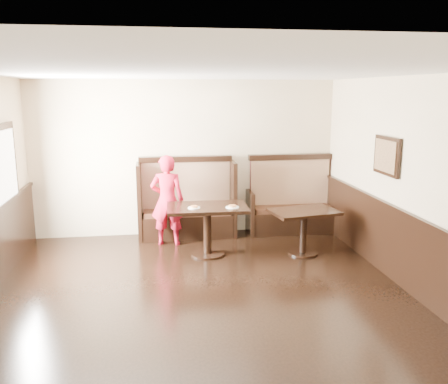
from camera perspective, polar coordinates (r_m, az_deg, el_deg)
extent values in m
plane|color=black|center=(5.72, -1.99, -15.01)|extent=(7.00, 7.00, 0.00)
plane|color=beige|center=(8.66, -4.69, 4.06)|extent=(5.50, 0.00, 5.50)
plane|color=beige|center=(6.17, 24.21, -0.26)|extent=(0.00, 7.00, 7.00)
plane|color=white|center=(5.10, -2.23, 14.27)|extent=(7.00, 7.00, 0.00)
cube|color=black|center=(6.39, 23.28, -8.18)|extent=(0.05, 6.90, 1.00)
cube|color=white|center=(7.36, -25.18, 2.69)|extent=(0.01, 1.30, 1.00)
cube|color=black|center=(7.12, 19.00, 4.13)|extent=(0.04, 0.70, 0.55)
cube|color=olive|center=(7.11, 18.82, 4.13)|extent=(0.01, 0.60, 0.45)
cube|color=black|center=(8.64, -4.42, -4.04)|extent=(1.60, 0.50, 0.42)
cube|color=#371E11|center=(8.57, -4.45, -2.44)|extent=(1.54, 0.46, 0.09)
cube|color=#470E1B|center=(8.68, -4.60, 0.72)|extent=(1.60, 0.12, 0.92)
cube|color=black|center=(8.60, -4.65, 3.99)|extent=(1.68, 0.16, 0.10)
cube|color=black|center=(8.61, -10.11, -1.03)|extent=(0.07, 0.72, 1.36)
cube|color=black|center=(8.71, 0.99, -0.68)|extent=(0.07, 0.72, 1.36)
cube|color=black|center=(8.98, 8.11, -3.50)|extent=(1.50, 0.50, 0.42)
cube|color=#371E11|center=(8.92, 8.15, -1.96)|extent=(1.44, 0.46, 0.09)
cube|color=#470E1B|center=(9.02, 7.86, 1.08)|extent=(1.50, 0.12, 0.92)
cube|color=black|center=(8.94, 7.95, 4.22)|extent=(1.58, 0.16, 0.10)
cube|color=black|center=(8.84, 3.04, -2.38)|extent=(0.07, 0.72, 0.80)
cube|color=black|center=(9.27, 12.66, -1.96)|extent=(0.07, 0.72, 0.80)
cube|color=black|center=(7.53, -2.03, -1.90)|extent=(1.30, 0.84, 0.05)
cylinder|color=black|center=(7.64, -2.01, -4.84)|extent=(0.13, 0.13, 0.74)
cylinder|color=black|center=(7.76, -1.99, -7.42)|extent=(0.55, 0.55, 0.03)
cube|color=black|center=(7.71, 9.61, -2.35)|extent=(1.15, 0.86, 0.05)
cylinder|color=black|center=(7.81, 9.51, -4.92)|extent=(0.11, 0.11, 0.67)
cylinder|color=black|center=(7.91, 9.43, -7.19)|extent=(0.49, 0.49, 0.03)
imported|color=red|center=(8.11, -6.84, -1.01)|extent=(0.62, 0.45, 1.56)
cylinder|color=white|center=(7.41, -3.62, -1.90)|extent=(0.20, 0.20, 0.01)
cylinder|color=tan|center=(7.41, -3.63, -1.79)|extent=(0.12, 0.12, 0.02)
cylinder|color=#EABA54|center=(7.40, -3.63, -1.70)|extent=(0.10, 0.10, 0.01)
cylinder|color=white|center=(7.43, 1.01, -1.83)|extent=(0.21, 0.21, 0.01)
cylinder|color=tan|center=(7.43, 1.01, -1.71)|extent=(0.13, 0.13, 0.02)
cylinder|color=#EABA54|center=(7.43, 1.01, -1.62)|extent=(0.11, 0.11, 0.01)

